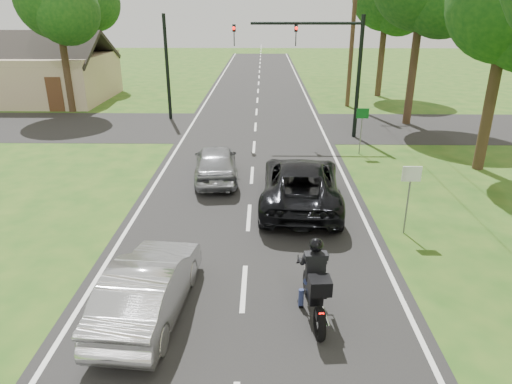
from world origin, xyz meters
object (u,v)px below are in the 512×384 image
at_px(sign_green, 362,120).
at_px(utility_pole_far, 353,28).
at_px(silver_suv, 216,162).
at_px(traffic_signal, 322,55).
at_px(motorcycle_rider, 315,287).
at_px(sign_white, 410,184).
at_px(dark_suv, 301,183).
at_px(silver_sedan, 149,287).

bearing_deg(sign_green, utility_pole_far, 83.27).
distance_m(silver_suv, traffic_signal, 8.74).
height_order(motorcycle_rider, sign_white, sign_white).
height_order(silver_suv, sign_green, sign_green).
bearing_deg(dark_suv, sign_white, 148.25).
xyz_separation_m(silver_sedan, traffic_signal, (5.36, 15.00, 3.45)).
bearing_deg(motorcycle_rider, traffic_signal, 79.05).
bearing_deg(traffic_signal, silver_suv, -126.06).
height_order(traffic_signal, sign_green, traffic_signal).
relative_size(dark_suv, traffic_signal, 0.87).
height_order(silver_sedan, sign_white, sign_white).
relative_size(motorcycle_rider, utility_pole_far, 0.22).
relative_size(silver_sedan, utility_pole_far, 0.41).
bearing_deg(sign_white, silver_suv, 143.43).
height_order(dark_suv, utility_pole_far, utility_pole_far).
relative_size(silver_suv, sign_white, 1.91).
xyz_separation_m(dark_suv, utility_pole_far, (4.47, 16.90, 4.30)).
bearing_deg(motorcycle_rider, utility_pole_far, 74.39).
distance_m(motorcycle_rider, dark_suv, 6.16).
bearing_deg(sign_green, traffic_signal, 117.38).
distance_m(dark_suv, sign_green, 6.73).
distance_m(dark_suv, sign_white, 3.74).
bearing_deg(silver_sedan, utility_pole_far, -104.75).
bearing_deg(sign_green, motorcycle_rider, -105.45).
bearing_deg(dark_suv, motorcycle_rider, 92.34).
xyz_separation_m(traffic_signal, sign_green, (1.56, -3.02, -2.54)).
relative_size(dark_suv, silver_suv, 1.37).
bearing_deg(silver_suv, utility_pole_far, -123.36).
bearing_deg(motorcycle_rider, silver_suv, 104.85).
distance_m(traffic_signal, sign_white, 11.39).
bearing_deg(sign_white, silver_sedan, -149.36).
height_order(motorcycle_rider, utility_pole_far, utility_pole_far).
distance_m(motorcycle_rider, silver_sedan, 3.59).
height_order(traffic_signal, sign_white, traffic_signal).
distance_m(dark_suv, traffic_signal, 9.64).
height_order(motorcycle_rider, silver_suv, motorcycle_rider).
bearing_deg(utility_pole_far, sign_green, -96.73).
bearing_deg(silver_suv, sign_white, 137.71).
bearing_deg(dark_suv, silver_sedan, 62.24).
relative_size(motorcycle_rider, silver_suv, 0.54).
distance_m(silver_sedan, sign_green, 13.86).
relative_size(motorcycle_rider, sign_green, 1.04).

